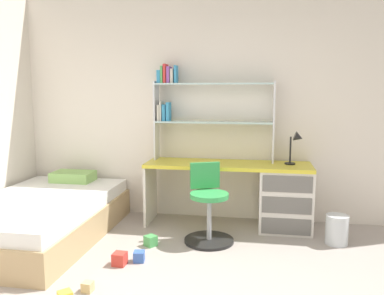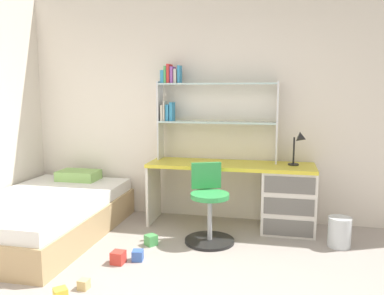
% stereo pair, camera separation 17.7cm
% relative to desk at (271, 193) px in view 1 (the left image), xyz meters
% --- Properties ---
extents(room_shell, '(6.05, 6.15, 2.78)m').
position_rel_desk_xyz_m(room_shell, '(-1.86, -0.98, 0.98)').
color(room_shell, silver).
rests_on(room_shell, ground_plane).
extents(desk, '(1.90, 0.56, 0.75)m').
position_rel_desk_xyz_m(desk, '(0.00, 0.00, 0.00)').
color(desk, gold).
rests_on(desk, ground_plane).
extents(bookshelf_hutch, '(1.42, 0.22, 1.14)m').
position_rel_desk_xyz_m(bookshelf_hutch, '(-0.87, 0.16, 1.01)').
color(bookshelf_hutch, silver).
rests_on(bookshelf_hutch, desk).
extents(desk_lamp, '(0.20, 0.17, 0.38)m').
position_rel_desk_xyz_m(desk_lamp, '(0.27, 0.02, 0.59)').
color(desk_lamp, black).
rests_on(desk_lamp, desk).
extents(swivel_chair, '(0.52, 0.52, 0.82)m').
position_rel_desk_xyz_m(swivel_chair, '(-0.65, -0.52, -0.08)').
color(swivel_chair, black).
rests_on(swivel_chair, ground_plane).
extents(bed_platform, '(1.29, 2.06, 0.57)m').
position_rel_desk_xyz_m(bed_platform, '(-2.43, -0.74, -0.18)').
color(bed_platform, tan).
rests_on(bed_platform, ground_plane).
extents(waste_bin, '(0.23, 0.23, 0.31)m').
position_rel_desk_xyz_m(waste_bin, '(0.67, -0.38, -0.26)').
color(waste_bin, silver).
rests_on(waste_bin, ground_plane).
extents(toy_block_red_0, '(0.12, 0.12, 0.12)m').
position_rel_desk_xyz_m(toy_block_red_0, '(-1.37, -1.23, -0.35)').
color(toy_block_red_0, red).
rests_on(toy_block_red_0, ground_plane).
extents(toy_block_blue_1, '(0.11, 0.11, 0.10)m').
position_rel_desk_xyz_m(toy_block_blue_1, '(-1.22, -1.13, -0.36)').
color(toy_block_blue_1, '#3860B7').
rests_on(toy_block_blue_1, ground_plane).
extents(toy_block_green_2, '(0.15, 0.15, 0.11)m').
position_rel_desk_xyz_m(toy_block_green_2, '(-1.21, -0.75, -0.36)').
color(toy_block_green_2, '#479E51').
rests_on(toy_block_green_2, ground_plane).
extents(toy_block_natural_3, '(0.08, 0.08, 0.08)m').
position_rel_desk_xyz_m(toy_block_natural_3, '(-1.45, -1.73, -0.37)').
color(toy_block_natural_3, tan).
rests_on(toy_block_natural_3, ground_plane).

